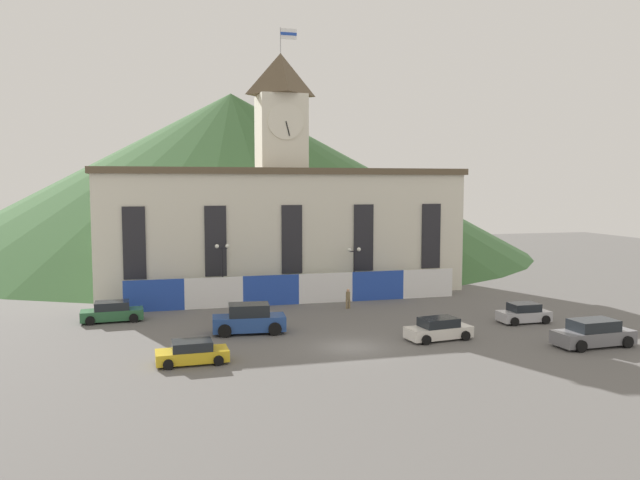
{
  "coord_description": "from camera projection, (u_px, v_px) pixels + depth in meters",
  "views": [
    {
      "loc": [
        -12.21,
        -37.69,
        10.51
      ],
      "look_at": [
        0.0,
        7.95,
        6.29
      ],
      "focal_mm": 35.0,
      "sensor_mm": 36.0,
      "label": 1
    }
  ],
  "objects": [
    {
      "name": "ground_plane",
      "position": [
        352.0,
        347.0,
        40.35
      ],
      "size": [
        160.0,
        160.0,
        0.0
      ],
      "primitive_type": "plane",
      "color": "#605E5B"
    },
    {
      "name": "civic_building",
      "position": [
        281.0,
        223.0,
        61.61
      ],
      "size": [
        35.3,
        10.01,
        25.57
      ],
      "color": "silver",
      "rests_on": "ground"
    },
    {
      "name": "banner_fence",
      "position": [
        299.0,
        289.0,
        54.83
      ],
      "size": [
        29.6,
        0.12,
        2.65
      ],
      "color": "#2347B2",
      "rests_on": "ground"
    },
    {
      "name": "hillside_backdrop",
      "position": [
        232.0,
        172.0,
        99.5
      ],
      "size": [
        92.25,
        92.25,
        24.84
      ],
      "primitive_type": "cone",
      "color": "#386033",
      "rests_on": "ground"
    },
    {
      "name": "street_lamp_far_left",
      "position": [
        222.0,
        261.0,
        54.14
      ],
      "size": [
        1.26,
        0.36,
        5.36
      ],
      "color": "black",
      "rests_on": "ground"
    },
    {
      "name": "street_lamp_far_right",
      "position": [
        354.0,
        261.0,
        57.27
      ],
      "size": [
        1.26,
        0.36,
        4.74
      ],
      "color": "black",
      "rests_on": "ground"
    },
    {
      "name": "car_yellow_coupe",
      "position": [
        192.0,
        353.0,
        36.69
      ],
      "size": [
        4.25,
        2.22,
        1.35
      ],
      "rotation": [
        0.0,
        0.0,
        3.17
      ],
      "color": "yellow",
      "rests_on": "ground"
    },
    {
      "name": "car_white_taxi",
      "position": [
        438.0,
        329.0,
        42.31
      ],
      "size": [
        4.68,
        2.55,
        1.5
      ],
      "rotation": [
        0.0,
        0.0,
        3.26
      ],
      "color": "white",
      "rests_on": "ground"
    },
    {
      "name": "car_silver_hatch",
      "position": [
        524.0,
        314.0,
        47.51
      ],
      "size": [
        3.91,
        2.03,
        1.5
      ],
      "rotation": [
        0.0,
        0.0,
        -0.01
      ],
      "color": "#B7B7BC",
      "rests_on": "ground"
    },
    {
      "name": "car_blue_van",
      "position": [
        249.0,
        320.0,
        44.11
      ],
      "size": [
        5.26,
        2.74,
        2.1
      ],
      "rotation": [
        0.0,
        0.0,
        -0.09
      ],
      "color": "#284C99",
      "rests_on": "ground"
    },
    {
      "name": "car_green_wagon",
      "position": [
        112.0,
        312.0,
        47.92
      ],
      "size": [
        4.68,
        2.3,
        1.55
      ],
      "rotation": [
        0.0,
        0.0,
        0.05
      ],
      "color": "#2D663D",
      "rests_on": "ground"
    },
    {
      "name": "car_gray_pickup",
      "position": [
        593.0,
        334.0,
        40.58
      ],
      "size": [
        5.38,
        2.54,
        1.75
      ],
      "rotation": [
        0.0,
        0.0,
        0.04
      ],
      "color": "slate",
      "rests_on": "ground"
    },
    {
      "name": "pedestrian",
      "position": [
        348.0,
        298.0,
        52.84
      ],
      "size": [
        0.42,
        0.42,
        1.71
      ],
      "rotation": [
        0.0,
        0.0,
        1.71
      ],
      "color": "olive",
      "rests_on": "ground"
    }
  ]
}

